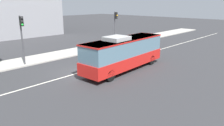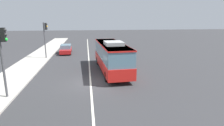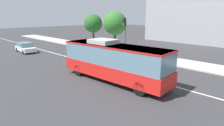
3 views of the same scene
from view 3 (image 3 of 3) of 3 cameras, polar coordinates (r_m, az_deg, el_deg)
The scene contains 8 objects.
ground_plane at distance 20.15m, azimuth -2.06°, elevation -1.35°, with size 160.00×160.00×0.00m, color #333335.
sidewalk_kerb at distance 25.68m, azimuth 10.26°, elevation 1.99°, with size 80.00×3.76×0.14m, color #B2ADA3.
lane_centre_line at distance 20.15m, azimuth -2.06°, elevation -1.34°, with size 76.00×0.16×0.01m, color silver.
transit_bus at distance 15.56m, azimuth 0.44°, elevation 0.87°, with size 10.12×3.05×3.46m.
sedan_white at distance 31.57m, azimuth -24.99°, elevation 4.35°, with size 4.58×2.01×1.46m.
traffic_light_mid_block at distance 25.57m, azimuth 3.91°, elevation 10.05°, with size 0.33×0.62×5.20m.
street_tree_kerbside_left at distance 33.08m, azimuth -5.79°, elevation 11.90°, with size 3.17×3.17×5.73m.
street_tree_kerbside_centre at distance 29.26m, azimuth 0.91°, elevation 12.00°, with size 3.61×3.61×6.11m.
Camera 3 is at (14.22, -13.22, 5.40)m, focal length 29.87 mm.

